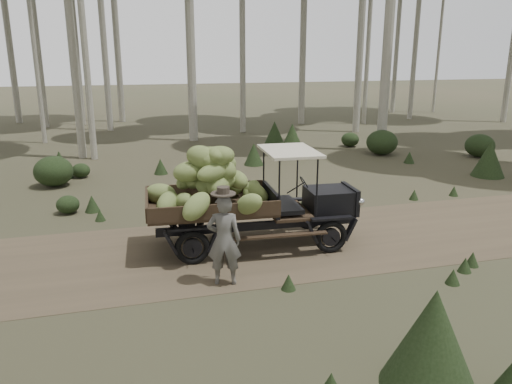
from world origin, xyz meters
TOP-DOWN VIEW (x-y plane):
  - ground at (0.00, 0.00)m, footprint 120.00×120.00m
  - dirt_track at (0.00, 0.00)m, footprint 70.00×4.00m
  - banana_truck at (-2.69, 0.17)m, footprint 4.78×2.46m
  - farmer at (-3.16, -1.58)m, footprint 0.71×0.56m
  - undergrowth at (1.65, 0.79)m, footprint 20.56×24.03m

SIDE VIEW (x-z plane):
  - ground at x=0.00m, z-range 0.00..0.00m
  - dirt_track at x=0.00m, z-range 0.00..0.01m
  - undergrowth at x=1.65m, z-range -0.15..1.24m
  - farmer at x=-3.16m, z-range -0.05..1.81m
  - banana_truck at x=-2.69m, z-range 0.20..2.57m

